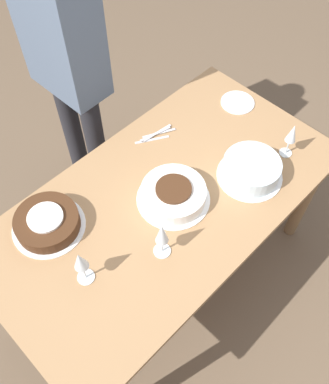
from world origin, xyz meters
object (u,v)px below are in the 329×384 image
(wine_glass_far, at_px, (80,262))
(person_cutting, at_px, (64,50))
(cake_center_white, at_px, (173,194))
(cake_back_decorated, at_px, (251,170))
(wine_glass_near, at_px, (162,235))
(cake_front_chocolate, at_px, (47,222))
(wine_glass_extra, at_px, (292,135))

(wine_glass_far, height_order, person_cutting, person_cutting)
(cake_center_white, xyz_separation_m, wine_glass_far, (0.51, 0.01, 0.10))
(cake_center_white, relative_size, cake_back_decorated, 1.08)
(cake_back_decorated, distance_m, wine_glass_far, 0.86)
(wine_glass_near, bearing_deg, person_cutting, -108.12)
(cake_front_chocolate, relative_size, wine_glass_extra, 1.63)
(person_cutting, bearing_deg, wine_glass_extra, 22.77)
(cake_back_decorated, bearing_deg, cake_center_white, -25.28)
(wine_glass_far, relative_size, person_cutting, 0.11)
(wine_glass_far, relative_size, wine_glass_extra, 1.04)
(wine_glass_near, relative_size, person_cutting, 0.12)
(cake_front_chocolate, xyz_separation_m, wine_glass_far, (0.04, 0.29, 0.10))
(wine_glass_far, bearing_deg, wine_glass_near, 155.71)
(wine_glass_far, bearing_deg, wine_glass_extra, 170.31)
(wine_glass_extra, bearing_deg, person_cutting, -65.51)
(wine_glass_near, height_order, wine_glass_extra, wine_glass_near)
(cake_center_white, xyz_separation_m, wine_glass_extra, (-0.56, 0.20, 0.09))
(wine_glass_near, relative_size, wine_glass_extra, 1.10)
(cake_back_decorated, height_order, wine_glass_far, wine_glass_far)
(person_cutting, bearing_deg, cake_back_decorated, 11.82)
(cake_center_white, relative_size, person_cutting, 0.19)
(cake_front_chocolate, bearing_deg, wine_glass_near, 121.21)
(wine_glass_near, relative_size, wine_glass_far, 1.05)
(wine_glass_near, bearing_deg, cake_back_decorated, 178.51)
(wine_glass_extra, xyz_separation_m, person_cutting, (0.46, -1.02, 0.16))
(cake_center_white, distance_m, wine_glass_extra, 0.60)
(cake_front_chocolate, bearing_deg, cake_back_decorated, 151.71)
(cake_center_white, distance_m, wine_glass_near, 0.28)
(cake_front_chocolate, relative_size, person_cutting, 0.18)
(cake_back_decorated, xyz_separation_m, wine_glass_extra, (-0.23, 0.04, 0.08))
(cake_back_decorated, xyz_separation_m, wine_glass_near, (0.55, -0.01, 0.09))
(cake_back_decorated, relative_size, wine_glass_far, 1.52)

